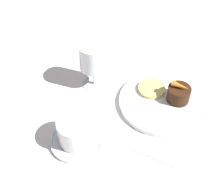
# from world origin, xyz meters

# --- Properties ---
(ground_plane) EXTENTS (3.00, 3.00, 0.00)m
(ground_plane) POSITION_xyz_m (0.00, 0.00, 0.00)
(ground_plane) COLOR white
(dinner_plate) EXTENTS (0.24, 0.24, 0.01)m
(dinner_plate) POSITION_xyz_m (-0.02, -0.04, 0.01)
(dinner_plate) COLOR white
(dinner_plate) RESTS_ON ground_plane
(saucer) EXTENTS (0.13, 0.13, 0.01)m
(saucer) POSITION_xyz_m (-0.23, 0.10, 0.01)
(saucer) COLOR white
(saucer) RESTS_ON ground_plane
(coffee_cup) EXTENTS (0.11, 0.09, 0.07)m
(coffee_cup) POSITION_xyz_m (-0.23, 0.10, 0.04)
(coffee_cup) COLOR white
(coffee_cup) RESTS_ON saucer
(spoon) EXTENTS (0.07, 0.11, 0.00)m
(spoon) POSITION_xyz_m (-0.19, 0.10, 0.01)
(spoon) COLOR silver
(spoon) RESTS_ON saucer
(wine_glass) EXTENTS (0.08, 0.08, 0.14)m
(wine_glass) POSITION_xyz_m (-0.03, 0.17, 0.09)
(wine_glass) COLOR silver
(wine_glass) RESTS_ON ground_plane
(fork) EXTENTS (0.02, 0.18, 0.01)m
(fork) POSITION_xyz_m (-0.19, -0.03, 0.00)
(fork) COLOR silver
(fork) RESTS_ON ground_plane
(dessert_cake) EXTENTS (0.06, 0.06, 0.04)m
(dessert_cake) POSITION_xyz_m (0.01, -0.07, 0.04)
(dessert_cake) COLOR #381E0F
(dessert_cake) RESTS_ON dinner_plate
(carrot_garnish) EXTENTS (0.02, 0.05, 0.02)m
(carrot_garnish) POSITION_xyz_m (0.01, -0.07, 0.06)
(carrot_garnish) COLOR orange
(carrot_garnish) RESTS_ON dessert_cake
(pineapple_slice) EXTENTS (0.08, 0.08, 0.01)m
(pineapple_slice) POSITION_xyz_m (0.01, 0.01, 0.02)
(pineapple_slice) COLOR #EFE075
(pineapple_slice) RESTS_ON dinner_plate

